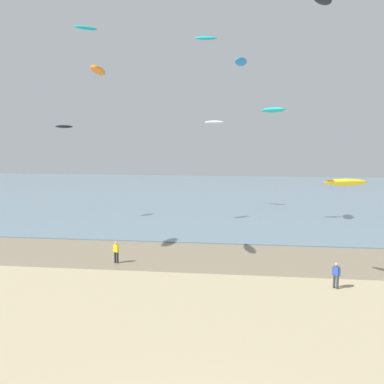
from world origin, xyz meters
The scene contains 12 objects.
wet_sand_strip centered at (0.00, 21.94, 0.00)m, with size 120.00×8.82×0.01m, color #84755B.
sea centered at (0.00, 61.35, 0.05)m, with size 160.00×70.00×0.10m, color slate.
person_by_waterline centered at (7.41, 15.55, 0.92)m, with size 0.48×0.39×1.71m.
person_left_flank centered at (-8.42, 19.34, 0.92)m, with size 0.55×0.31×1.71m.
kite_aloft_0 centered at (-18.99, 34.72, 10.97)m, with size 2.16×0.69×0.35m, color black.
kite_aloft_2 centered at (3.12, 14.64, 11.40)m, with size 1.81×0.58×0.29m, color #19B2B7.
kite_aloft_4 centered at (7.99, 16.67, 6.83)m, with size 2.88×0.92×0.46m, color yellow.
kite_aloft_5 centered at (-2.68, 31.97, 19.58)m, with size 2.26×0.72×0.36m, color #19B2B7.
kite_aloft_6 centered at (0.83, 33.30, 17.43)m, with size 3.45×1.10×0.55m, color #2384D1.
kite_aloft_10 centered at (-14.40, 30.14, 20.47)m, with size 2.32×0.74×0.37m, color #19B2B7.
kite_aloft_11 centered at (-9.06, 18.03, 14.49)m, with size 3.14×1.01×0.50m, color orange.
kite_aloft_12 centered at (-2.76, 45.20, 11.73)m, with size 2.75×0.88×0.44m, color white.
Camera 1 is at (1.54, -12.49, 9.74)m, focal length 40.49 mm.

